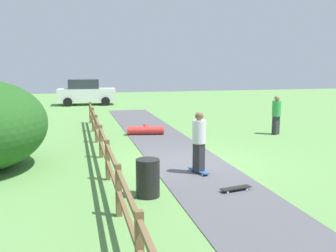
{
  "coord_description": "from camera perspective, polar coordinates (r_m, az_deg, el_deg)",
  "views": [
    {
      "loc": [
        -3.42,
        -11.48,
        3.12
      ],
      "look_at": [
        -0.35,
        1.13,
        1.0
      ],
      "focal_mm": 41.55,
      "sensor_mm": 36.0,
      "label": 1
    }
  ],
  "objects": [
    {
      "name": "skater_fallen",
      "position": [
        17.04,
        -3.3,
        -0.61
      ],
      "size": [
        1.62,
        1.35,
        0.36
      ],
      "color": "red",
      "rests_on": "asphalt_path"
    },
    {
      "name": "bystander_green",
      "position": [
        17.64,
        15.61,
        1.85
      ],
      "size": [
        0.52,
        0.52,
        1.72
      ],
      "color": "#2D2D33",
      "rests_on": "ground_plane"
    },
    {
      "name": "wooden_fence",
      "position": [
        11.77,
        -9.41,
        -2.88
      ],
      "size": [
        0.12,
        18.12,
        1.1
      ],
      "color": "brown",
      "rests_on": "ground_plane"
    },
    {
      "name": "parked_car_white",
      "position": [
        29.73,
        -11.97,
        4.9
      ],
      "size": [
        4.26,
        2.13,
        1.92
      ],
      "color": "silver",
      "rests_on": "ground_plane"
    },
    {
      "name": "ground_plane",
      "position": [
        12.38,
        2.81,
        -5.33
      ],
      "size": [
        60.0,
        60.0,
        0.0
      ],
      "primitive_type": "plane",
      "color": "#60934C"
    },
    {
      "name": "skater_riding",
      "position": [
        10.93,
        4.57,
        -1.96
      ],
      "size": [
        0.48,
        0.82,
        1.75
      ],
      "color": "#265999",
      "rests_on": "asphalt_path"
    },
    {
      "name": "trash_bin",
      "position": [
        9.19,
        -2.98,
        -7.62
      ],
      "size": [
        0.56,
        0.56,
        0.9
      ],
      "primitive_type": "cylinder",
      "color": "black",
      "rests_on": "ground_plane"
    },
    {
      "name": "skateboard_loose",
      "position": [
        9.76,
        9.91,
        -8.96
      ],
      "size": [
        0.82,
        0.35,
        0.08
      ],
      "color": "black",
      "rests_on": "asphalt_path"
    },
    {
      "name": "asphalt_path",
      "position": [
        12.38,
        2.81,
        -5.29
      ],
      "size": [
        2.4,
        28.0,
        0.02
      ],
      "primitive_type": "cube",
      "color": "#515156",
      "rests_on": "ground_plane"
    }
  ]
}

